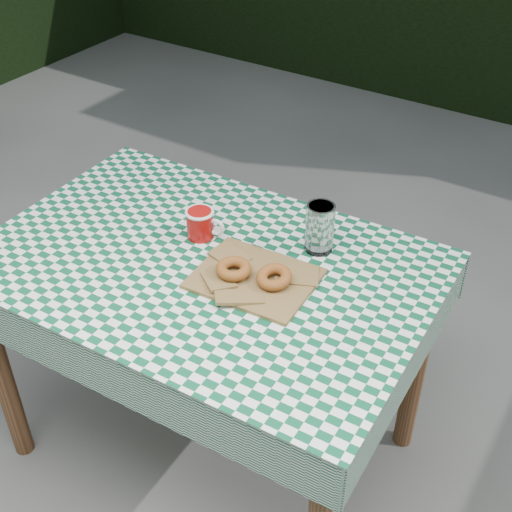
{
  "coord_description": "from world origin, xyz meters",
  "views": [
    {
      "loc": [
        1.01,
        -1.21,
        1.85
      ],
      "look_at": [
        0.23,
        0.0,
        0.79
      ],
      "focal_mm": 48.14,
      "sensor_mm": 36.0,
      "label": 1
    }
  ],
  "objects": [
    {
      "name": "coffee_mug",
      "position": [
        0.03,
        0.03,
        0.8
      ],
      "size": [
        0.18,
        0.18,
        0.08
      ],
      "primitive_type": null,
      "rotation": [
        0.0,
        0.0,
        0.22
      ],
      "color": "#9A0C09",
      "rests_on": "tablecloth"
    },
    {
      "name": "bagel_back",
      "position": [
        0.32,
        -0.05,
        0.79
      ],
      "size": [
        0.11,
        0.11,
        0.03
      ],
      "primitive_type": "torus",
      "rotation": [
        0.0,
        0.0,
        -0.29
      ],
      "color": "#9F5A20",
      "rests_on": "paper_bag"
    },
    {
      "name": "table",
      "position": [
        0.11,
        -0.06,
        0.38
      ],
      "size": [
        1.2,
        0.82,
        0.75
      ],
      "primitive_type": "cube",
      "rotation": [
        0.0,
        0.0,
        0.04
      ],
      "color": "#55301D",
      "rests_on": "ground"
    },
    {
      "name": "paper_bag",
      "position": [
        0.26,
        -0.05,
        0.76
      ],
      "size": [
        0.32,
        0.26,
        0.02
      ],
      "primitive_type": "cube",
      "rotation": [
        0.0,
        0.0,
        0.07
      ],
      "color": "olive",
      "rests_on": "tablecloth"
    },
    {
      "name": "ground",
      "position": [
        0.0,
        0.0,
        0.0
      ],
      "size": [
        60.0,
        60.0,
        0.0
      ],
      "primitive_type": "plane",
      "color": "#50504B",
      "rests_on": "ground"
    },
    {
      "name": "tablecloth",
      "position": [
        0.11,
        -0.06,
        0.75
      ],
      "size": [
        1.22,
        0.85,
        0.01
      ],
      "primitive_type": "cube",
      "rotation": [
        0.0,
        0.0,
        0.04
      ],
      "color": "#0C4D2E",
      "rests_on": "table"
    },
    {
      "name": "bagel_front",
      "position": [
        0.21,
        -0.08,
        0.79
      ],
      "size": [
        0.11,
        0.11,
        0.03
      ],
      "primitive_type": "torus",
      "rotation": [
        0.0,
        0.0,
        -0.18
      ],
      "color": "brown",
      "rests_on": "paper_bag"
    },
    {
      "name": "drinking_glass",
      "position": [
        0.34,
        0.15,
        0.83
      ],
      "size": [
        0.08,
        0.08,
        0.14
      ],
      "primitive_type": "cylinder",
      "rotation": [
        0.0,
        0.0,
        -0.08
      ],
      "color": "silver",
      "rests_on": "tablecloth"
    }
  ]
}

